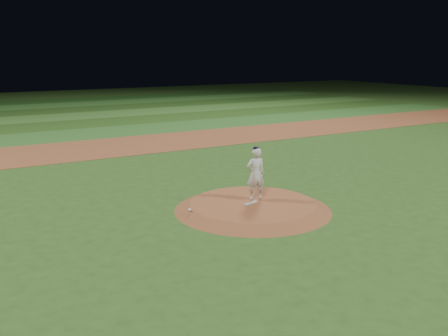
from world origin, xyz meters
The scene contains 12 objects.
ground centered at (0.00, 0.00, 0.00)m, with size 120.00×120.00×0.00m, color #29511A.
infield_dirt_band centered at (0.00, 14.00, 0.01)m, with size 70.00×6.00×0.02m, color brown.
outfield_stripe_0 centered at (0.00, 19.50, 0.01)m, with size 70.00×5.00×0.02m, color #2C6324.
outfield_stripe_1 centered at (0.00, 24.50, 0.01)m, with size 70.00×5.00×0.02m, color #254B18.
outfield_stripe_2 centered at (0.00, 29.50, 0.01)m, with size 70.00×5.00×0.02m, color #366926.
outfield_stripe_3 centered at (0.00, 34.50, 0.01)m, with size 70.00×5.00×0.02m, color #224817.
outfield_stripe_4 centered at (0.00, 39.50, 0.01)m, with size 70.00×5.00×0.02m, color #2F6825.
outfield_stripe_5 centered at (0.00, 44.50, 0.01)m, with size 70.00×5.00×0.02m, color #1D4A17.
pitchers_mound centered at (0.00, 0.00, 0.12)m, with size 5.50×5.50×0.25m, color brown.
pitching_rubber centered at (-0.10, -0.04, 0.26)m, with size 0.58×0.14×0.03m, color beige.
rosin_bag centered at (-2.32, 0.31, 0.29)m, with size 0.13×0.13×0.07m, color silver.
pitcher_on_mound centered at (0.31, 0.31, 1.20)m, with size 0.76×0.57×1.94m.
Camera 1 is at (-9.32, -13.95, 5.42)m, focal length 40.00 mm.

